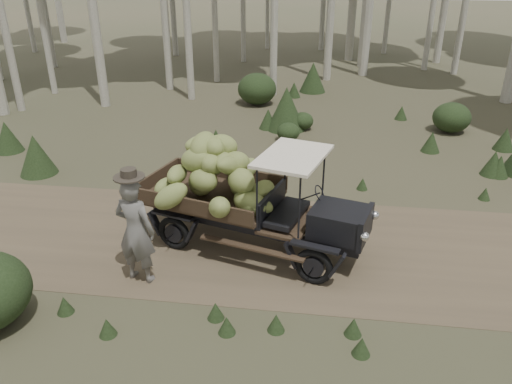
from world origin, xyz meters
TOP-DOWN VIEW (x-y plane):
  - ground at (0.00, 0.00)m, footprint 120.00×120.00m
  - dirt_track at (0.00, 0.00)m, footprint 70.00×4.00m
  - banana_truck at (-2.01, -0.07)m, footprint 4.61×2.64m
  - farmer at (-3.51, -1.42)m, footprint 0.78×0.61m
  - undergrowth at (2.60, -0.88)m, footprint 24.73×25.38m

SIDE VIEW (x-z plane):
  - ground at x=0.00m, z-range 0.00..0.00m
  - dirt_track at x=0.00m, z-range 0.00..0.01m
  - undergrowth at x=2.60m, z-range -0.14..1.26m
  - farmer at x=-3.51m, z-range -0.06..2.03m
  - banana_truck at x=-2.01m, z-range 0.14..2.41m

